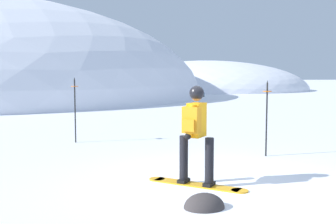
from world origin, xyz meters
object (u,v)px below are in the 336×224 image
snowboarder_main (196,133)px  rock_mid (204,208)px  piste_marker_far (267,113)px  piste_marker_near (75,105)px

snowboarder_main → rock_mid: bearing=-102.9°
snowboarder_main → piste_marker_far: piste_marker_far is taller
snowboarder_main → piste_marker_far: (2.45, 2.00, 0.10)m
snowboarder_main → piste_marker_near: bearing=108.9°
rock_mid → piste_marker_near: bearing=103.5°
rock_mid → piste_marker_far: bearing=49.1°
snowboarder_main → rock_mid: 1.48m
piste_marker_near → rock_mid: piste_marker_near is taller
snowboarder_main → piste_marker_near: (-1.77, 5.17, 0.14)m
piste_marker_near → snowboarder_main: bearing=-71.1°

